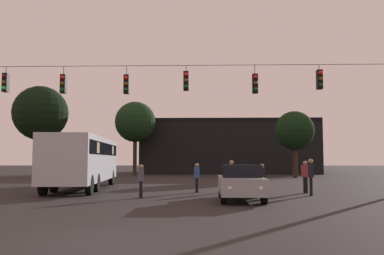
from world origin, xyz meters
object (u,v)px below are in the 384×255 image
Objects in this scene: pedestrian_near_bus at (197,176)px; pedestrian_crossing_right at (311,175)px; car_near_right at (241,182)px; pedestrian_crossing_left at (262,177)px; tree_behind_building at (135,122)px; pedestrian_crossing_center at (231,174)px; pedestrian_far_side at (141,179)px; tree_left_silhouette at (294,131)px; pedestrian_trailing at (305,175)px; tree_right_far at (40,113)px; city_bus at (84,157)px.

pedestrian_crossing_right is at bearing -17.18° from pedestrian_near_bus.
pedestrian_crossing_left is (1.44, 3.67, 0.05)m from car_near_right.
tree_behind_building is (-10.75, 24.46, 5.09)m from pedestrian_crossing_left.
pedestrian_crossing_left is at bearing -8.83° from pedestrian_near_bus.
pedestrian_crossing_center is 1.88m from pedestrian_near_bus.
tree_left_silhouette is at bearing 60.71° from pedestrian_far_side.
car_near_right is 2.59× the size of pedestrian_trailing.
tree_left_silhouette is 0.72× the size of tree_right_far.
pedestrian_crossing_center is 1.01× the size of pedestrian_trailing.
pedestrian_near_bus is at bearing 171.17° from pedestrian_crossing_left.
pedestrian_crossing_center is 0.19× the size of tree_right_far.
city_bus is 6.59× the size of pedestrian_crossing_center.
pedestrian_near_bus is 25.56m from tree_behind_building.
pedestrian_far_side is 27.98m from tree_behind_building.
pedestrian_crossing_center is 4.24m from pedestrian_crossing_right.
tree_right_far is at bearing 132.38° from pedestrian_near_bus.
car_near_right is at bearing -36.64° from city_bus.
pedestrian_trailing is 0.19× the size of tree_right_far.
tree_behind_building is at bearing 100.21° from pedestrian_far_side.
pedestrian_trailing is (0.10, 1.49, -0.06)m from pedestrian_crossing_right.
city_bus is at bearing -59.42° from tree_right_far.
car_near_right is 4.56m from pedestrian_far_side.
pedestrian_crossing_center is 3.85m from pedestrian_trailing.
car_near_right is 22.99m from tree_left_silhouette.
pedestrian_crossing_right is (3.62, 2.47, 0.22)m from car_near_right.
pedestrian_crossing_center is at bearing 10.21° from pedestrian_near_bus.
tree_left_silhouette reaches higher than pedestrian_near_bus.
tree_right_far is at bearing 137.19° from pedestrian_crossing_left.
city_bus is 2.57× the size of car_near_right.
city_bus is 1.76× the size of tree_left_silhouette.
pedestrian_trailing reaches higher than pedestrian_near_bus.
car_near_right is 2.56× the size of pedestrian_crossing_center.
tree_right_far is (-24.33, -0.58, 1.70)m from tree_left_silhouette.
pedestrian_near_bus is at bearing -47.62° from tree_right_far.
city_bus is at bearing -88.31° from tree_behind_building.
car_near_right is 4.62m from pedestrian_near_bus.
pedestrian_crossing_left is 26.03m from tree_right_far.
pedestrian_near_bus is (-1.85, -0.33, -0.10)m from pedestrian_crossing_center.
tree_right_far is at bearing 129.44° from car_near_right.
pedestrian_crossing_center is 5.56m from pedestrian_far_side.
pedestrian_crossing_right is (2.19, -1.19, 0.17)m from pedestrian_crossing_left.
tree_right_far reaches higher than pedestrian_crossing_left.
tree_right_far is at bearing -138.04° from tree_behind_building.
car_near_right is 5.44m from pedestrian_trailing.
car_near_right reaches higher than pedestrian_crossing_left.
tree_behind_building reaches higher than pedestrian_crossing_right.
pedestrian_trailing is (5.66, -0.23, 0.09)m from pedestrian_near_bus.
pedestrian_crossing_right is at bearing -93.76° from pedestrian_trailing.
car_near_right is at bearing -108.16° from tree_left_silhouette.
city_bus is 10.53m from pedestrian_crossing_left.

